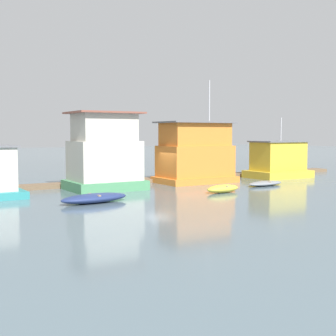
# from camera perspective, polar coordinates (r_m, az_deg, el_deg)

# --- Properties ---
(ground_plane) EXTENTS (200.00, 200.00, 0.00)m
(ground_plane) POSITION_cam_1_polar(r_m,az_deg,el_deg) (35.99, -0.83, -2.12)
(ground_plane) COLOR slate
(dock_walkway) EXTENTS (42.40, 1.64, 0.30)m
(dock_walkway) POSITION_cam_1_polar(r_m,az_deg,el_deg) (38.38, -2.94, -1.50)
(dock_walkway) COLOR brown
(dock_walkway) RESTS_ON ground_plane
(houseboat_green) EXTENTS (5.10, 4.07, 5.49)m
(houseboat_green) POSITION_cam_1_polar(r_m,az_deg,el_deg) (33.41, -7.74, 1.63)
(houseboat_green) COLOR #4C9360
(houseboat_green) RESTS_ON ground_plane
(houseboat_orange) EXTENTS (6.21, 3.86, 8.32)m
(houseboat_orange) POSITION_cam_1_polar(r_m,az_deg,el_deg) (38.00, 3.34, 1.70)
(houseboat_orange) COLOR orange
(houseboat_orange) RESTS_ON ground_plane
(houseboat_yellow) EXTENTS (5.47, 3.64, 5.40)m
(houseboat_yellow) POSITION_cam_1_polar(r_m,az_deg,el_deg) (43.28, 13.29, 0.87)
(houseboat_yellow) COLOR gold
(houseboat_yellow) RESTS_ON ground_plane
(dinghy_navy) EXTENTS (4.33, 1.98, 0.54)m
(dinghy_navy) POSITION_cam_1_polar(r_m,az_deg,el_deg) (27.30, -8.95, -3.64)
(dinghy_navy) COLOR navy
(dinghy_navy) RESTS_ON ground_plane
(dinghy_yellow) EXTENTS (2.78, 1.33, 0.54)m
(dinghy_yellow) POSITION_cam_1_polar(r_m,az_deg,el_deg) (31.76, 6.70, -2.51)
(dinghy_yellow) COLOR yellow
(dinghy_yellow) RESTS_ON ground_plane
(dinghy_grey) EXTENTS (3.51, 1.53, 0.36)m
(dinghy_grey) POSITION_cam_1_polar(r_m,az_deg,el_deg) (36.46, 11.78, -1.84)
(dinghy_grey) COLOR gray
(dinghy_grey) RESTS_ON ground_plane
(mooring_post_far_left) EXTENTS (0.25, 0.25, 1.67)m
(mooring_post_far_left) POSITION_cam_1_polar(r_m,az_deg,el_deg) (36.98, -3.29, -0.65)
(mooring_post_far_left) COLOR brown
(mooring_post_far_left) RESTS_ON ground_plane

